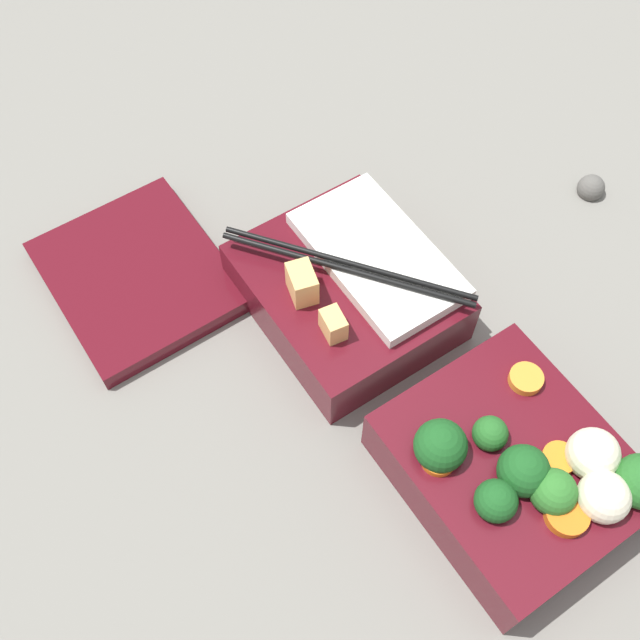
{
  "coord_description": "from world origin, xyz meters",
  "views": [
    {
      "loc": [
        -0.18,
        0.24,
        0.58
      ],
      "look_at": [
        0.09,
        0.06,
        0.05
      ],
      "focal_mm": 42.0,
      "sensor_mm": 36.0,
      "label": 1
    }
  ],
  "objects": [
    {
      "name": "bento_tray_vegetable",
      "position": [
        -0.09,
        0.01,
        0.03
      ],
      "size": [
        0.18,
        0.15,
        0.08
      ],
      "color": "#510F19",
      "rests_on": "ground_plane"
    },
    {
      "name": "bento_tray_rice",
      "position": [
        0.11,
        0.02,
        0.03
      ],
      "size": [
        0.18,
        0.15,
        0.08
      ],
      "color": "#510F19",
      "rests_on": "ground_plane"
    },
    {
      "name": "ground_plane",
      "position": [
        0.0,
        0.0,
        0.0
      ],
      "size": [
        3.0,
        3.0,
        0.0
      ],
      "primitive_type": "plane",
      "color": "slate"
    },
    {
      "name": "pebble_1",
      "position": [
        0.09,
        -0.26,
        0.01
      ],
      "size": [
        0.03,
        0.03,
        0.03
      ],
      "primitive_type": "sphere",
      "color": "#595651",
      "rests_on": "ground_plane"
    },
    {
      "name": "bento_lid",
      "position": [
        0.25,
        0.16,
        0.01
      ],
      "size": [
        0.18,
        0.15,
        0.02
      ],
      "primitive_type": "cube",
      "rotation": [
        0.0,
        0.0,
        0.01
      ],
      "color": "#510F19",
      "rests_on": "ground_plane"
    }
  ]
}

